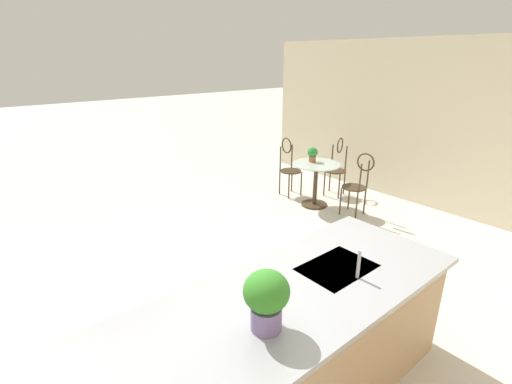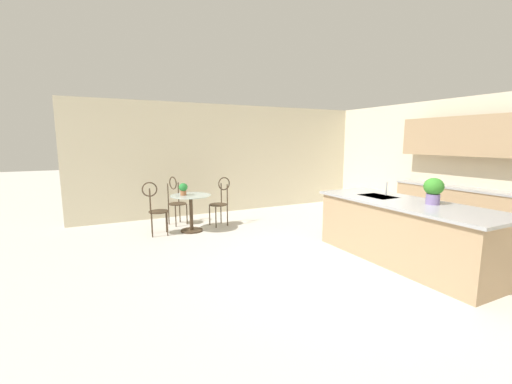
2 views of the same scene
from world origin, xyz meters
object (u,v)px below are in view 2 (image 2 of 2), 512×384
(bistro_table, at_px, (191,210))
(potted_plant_on_table, at_px, (183,188))
(potted_plant_counter_near, at_px, (434,189))
(chair_toward_desk, at_px, (176,198))
(chair_near_window, at_px, (221,199))
(chair_by_island, at_px, (155,206))

(bistro_table, height_order, potted_plant_on_table, potted_plant_on_table)
(bistro_table, xyz_separation_m, potted_plant_counter_near, (3.38, 2.58, 0.69))
(bistro_table, relative_size, chair_toward_desk, 0.77)
(chair_toward_desk, xyz_separation_m, potted_plant_counter_near, (4.09, 2.71, 0.56))
(chair_near_window, xyz_separation_m, chair_by_island, (0.14, -1.38, 0.00))
(chair_by_island, relative_size, potted_plant_counter_near, 2.76)
(chair_by_island, distance_m, potted_plant_on_table, 0.63)
(chair_toward_desk, distance_m, potted_plant_counter_near, 4.95)
(chair_by_island, relative_size, potted_plant_on_table, 4.28)
(chair_toward_desk, distance_m, potted_plant_on_table, 0.75)
(bistro_table, xyz_separation_m, chair_by_island, (-0.04, -0.68, 0.13))
(chair_near_window, relative_size, potted_plant_on_table, 4.28)
(potted_plant_on_table, bearing_deg, chair_by_island, -90.48)
(chair_near_window, distance_m, chair_toward_desk, 0.99)
(chair_near_window, xyz_separation_m, chair_toward_desk, (-0.53, -0.84, 0.00))
(potted_plant_counter_near, bearing_deg, chair_toward_desk, -146.46)
(chair_near_window, relative_size, potted_plant_counter_near, 2.76)
(bistro_table, distance_m, chair_near_window, 0.74)
(bistro_table, relative_size, chair_near_window, 0.77)
(chair_near_window, relative_size, chair_by_island, 1.00)
(chair_toward_desk, bearing_deg, potted_plant_counter_near, 33.54)
(chair_near_window, height_order, potted_plant_counter_near, potted_plant_counter_near)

